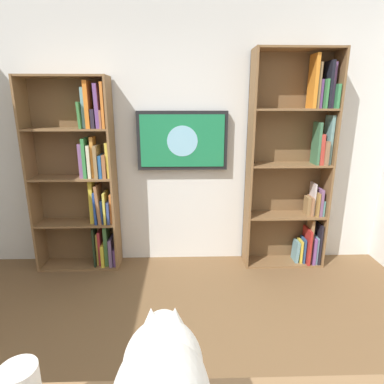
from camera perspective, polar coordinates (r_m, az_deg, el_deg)
wall_back at (r=3.41m, az=-1.95°, el=9.36°), size 4.52×0.06×2.70m
bookshelf_left at (r=3.49m, az=18.45°, el=4.42°), size 0.84×0.28×2.22m
bookshelf_right at (r=3.45m, az=-18.65°, el=2.34°), size 0.85×0.28×1.97m
wall_mounted_tv at (r=3.32m, az=-1.74°, el=9.16°), size 0.93×0.07×0.60m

